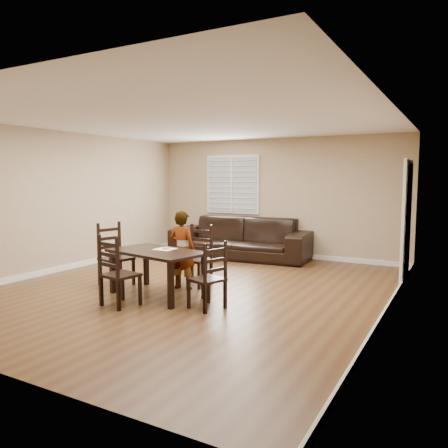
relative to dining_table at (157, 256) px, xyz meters
The scene contains 11 objects.
ground 0.91m from the dining_table, 68.56° to the left, with size 7.00×7.00×0.00m, color brown.
room 1.47m from the dining_table, 70.69° to the left, with size 6.04×7.04×2.72m.
dining_table is the anchor object (origin of this frame).
chair_near 0.97m from the dining_table, 79.96° to the left, with size 0.47×0.44×1.02m.
chair_far 0.82m from the dining_table, 101.13° to the right, with size 0.53×0.50×1.02m.
chair_left 1.16m from the dining_table, 168.51° to the left, with size 0.54×0.56×1.05m.
chair_right 1.16m from the dining_table, 11.88° to the right, with size 0.51×0.53×0.95m.
child 0.54m from the dining_table, 78.78° to the left, with size 0.47×0.31×1.28m, color gray.
napkin 0.19m from the dining_table, 78.78° to the left, with size 0.29×0.29×0.00m, color white.
donut 0.20m from the dining_table, 72.44° to the left, with size 0.11×0.11×0.04m.
sofa 3.51m from the dining_table, 95.33° to the left, with size 3.11×1.21×0.91m, color black.
Camera 1 is at (3.81, -5.89, 1.80)m, focal length 35.00 mm.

